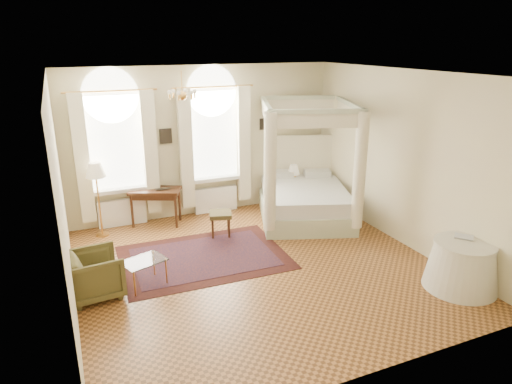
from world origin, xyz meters
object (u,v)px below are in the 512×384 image
writing_desk (155,194)px  floor_lamp (96,174)px  canopy_bed (305,193)px  stool (220,216)px  coffee_table (144,263)px  nightstand (298,194)px  armchair (95,274)px  side_table (462,265)px

writing_desk → floor_lamp: 1.33m
canopy_bed → floor_lamp: bearing=169.2°
stool → coffee_table: bearing=-141.6°
nightstand → floor_lamp: bearing=-179.8°
writing_desk → stool: writing_desk is taller
stool → armchair: bearing=-150.6°
canopy_bed → nightstand: bearing=71.4°
writing_desk → armchair: (-1.47, -2.56, -0.31)m
armchair → side_table: size_ratio=0.70×
armchair → floor_lamp: size_ratio=0.52×
side_table → writing_desk: bearing=130.3°
nightstand → side_table: side_table is taller
armchair → coffee_table: bearing=-95.2°
writing_desk → armchair: bearing=-119.9°
nightstand → coffee_table: bearing=-149.6°
stool → coffee_table: stool is taller
floor_lamp → nightstand: bearing=0.2°
stool → side_table: 4.49m
nightstand → writing_desk: writing_desk is taller
canopy_bed → armchair: bearing=-160.8°
canopy_bed → armchair: size_ratio=3.59×
nightstand → stool: nightstand is taller
nightstand → writing_desk: size_ratio=0.48×
stool → side_table: (2.85, -3.48, -0.03)m
stool → writing_desk: bearing=133.2°
armchair → coffee_table: armchair is taller
nightstand → armchair: (-4.83, -2.40, 0.08)m
side_table → canopy_bed: bearing=102.8°
floor_lamp → canopy_bed: bearing=-10.8°
floor_lamp → side_table: 6.80m
coffee_table → side_table: 5.07m
canopy_bed → armchair: canopy_bed is taller
floor_lamp → coffee_table: bearing=-79.8°
armchair → canopy_bed: bearing=-76.6°
writing_desk → nightstand: bearing=-2.6°
stool → armchair: size_ratio=0.68×
canopy_bed → floor_lamp: 4.38m
writing_desk → side_table: (3.91, -4.61, -0.29)m
coffee_table → side_table: bearing=-23.9°
canopy_bed → writing_desk: 3.24m
nightstand → armchair: bearing=-153.5°
writing_desk → stool: (1.06, -1.13, -0.26)m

